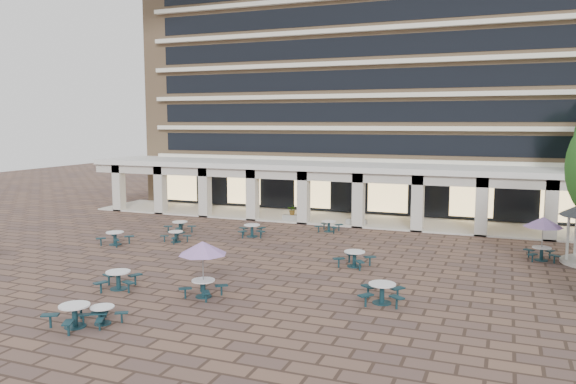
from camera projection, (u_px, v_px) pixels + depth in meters
name	position (u px, v px, depth m)	size (l,w,h in m)	color
ground	(262.00, 264.00, 30.11)	(120.00, 120.00, 0.00)	brown
apartment_building	(373.00, 68.00, 52.08)	(40.00, 15.50, 25.20)	#A5825D
retail_arcade	(340.00, 182.00, 43.42)	(42.00, 6.60, 4.40)	white
picnic_table_0	(118.00, 278.00, 25.62)	(2.30, 2.30, 0.84)	#123037
picnic_table_1	(75.00, 314.00, 20.88)	(2.26, 2.26, 0.86)	#123037
picnic_table_2	(102.00, 313.00, 21.23)	(1.76, 1.76, 0.68)	#123037
picnic_table_3	(382.00, 291.00, 23.62)	(2.14, 2.14, 0.86)	#123037
picnic_table_5	(115.00, 237.00, 34.89)	(1.87, 1.87, 0.82)	#123037
picnic_table_6	(203.00, 250.00, 24.29)	(2.13, 2.13, 2.46)	#123037
picnic_table_8	(180.00, 226.00, 38.69)	(2.15, 2.15, 0.79)	#123037
picnic_table_9	(176.00, 236.00, 35.68)	(1.91, 1.91, 0.70)	#123037
picnic_table_10	(354.00, 257.00, 29.61)	(2.12, 2.12, 0.84)	#123037
picnic_table_11	(543.00, 224.00, 30.75)	(2.10, 2.10, 2.43)	#123037
picnic_table_12	(252.00, 229.00, 37.38)	(2.21, 2.21, 0.81)	#123037
picnic_table_13	(329.00, 225.00, 39.07)	(1.74, 1.74, 0.76)	#123037
planter_left	(293.00, 215.00, 43.12)	(1.50, 0.70, 1.29)	#9C9C97
planter_right	(356.00, 220.00, 41.31)	(1.50, 0.60, 1.17)	#9C9C97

